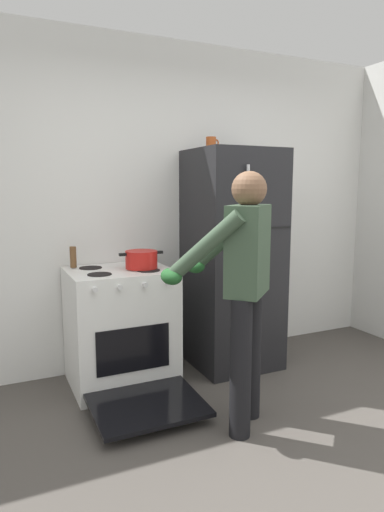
{
  "coord_description": "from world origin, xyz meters",
  "views": [
    {
      "loc": [
        -1.42,
        -1.66,
        1.5
      ],
      "look_at": [
        -0.03,
        1.32,
        1.0
      ],
      "focal_mm": 31.45,
      "sensor_mm": 36.0,
      "label": 1
    }
  ],
  "objects_px": {
    "stove_range": "(121,329)",
    "red_pot": "(141,259)",
    "pepper_mill": "(73,257)",
    "person_cook": "(241,278)",
    "refrigerator": "(232,259)",
    "coffee_mug": "(211,143)"
  },
  "relations": [
    {
      "from": "stove_range",
      "to": "person_cook",
      "type": "bearing_deg",
      "value": -60.78
    },
    {
      "from": "person_cook",
      "to": "pepper_mill",
      "type": "distance_m",
      "value": 1.38
    },
    {
      "from": "pepper_mill",
      "to": "person_cook",
      "type": "bearing_deg",
      "value": -54.32
    },
    {
      "from": "stove_range",
      "to": "person_cook",
      "type": "height_order",
      "value": "person_cook"
    },
    {
      "from": "refrigerator",
      "to": "pepper_mill",
      "type": "relative_size",
      "value": 11.35
    },
    {
      "from": "stove_range",
      "to": "pepper_mill",
      "type": "bearing_deg",
      "value": 144.02
    },
    {
      "from": "refrigerator",
      "to": "stove_range",
      "type": "height_order",
      "value": "refrigerator"
    },
    {
      "from": "person_cook",
      "to": "red_pot",
      "type": "distance_m",
      "value": 0.94
    },
    {
      "from": "person_cook",
      "to": "pepper_mill",
      "type": "bearing_deg",
      "value": 125.68
    },
    {
      "from": "person_cook",
      "to": "coffee_mug",
      "type": "relative_size",
      "value": 14.28
    },
    {
      "from": "refrigerator",
      "to": "red_pot",
      "type": "height_order",
      "value": "refrigerator"
    },
    {
      "from": "stove_range",
      "to": "coffee_mug",
      "type": "relative_size",
      "value": 10.83
    },
    {
      "from": "stove_range",
      "to": "red_pot",
      "type": "relative_size",
      "value": 3.56
    },
    {
      "from": "refrigerator",
      "to": "coffee_mug",
      "type": "height_order",
      "value": "coffee_mug"
    },
    {
      "from": "coffee_mug",
      "to": "pepper_mill",
      "type": "height_order",
      "value": "coffee_mug"
    },
    {
      "from": "red_pot",
      "to": "coffee_mug",
      "type": "height_order",
      "value": "coffee_mug"
    },
    {
      "from": "stove_range",
      "to": "red_pot",
      "type": "distance_m",
      "value": 0.55
    },
    {
      "from": "red_pot",
      "to": "pepper_mill",
      "type": "xyz_separation_m",
      "value": [
        -0.46,
        0.25,
        0.01
      ]
    },
    {
      "from": "coffee_mug",
      "to": "pepper_mill",
      "type": "distance_m",
      "value": 1.41
    },
    {
      "from": "coffee_mug",
      "to": "pepper_mill",
      "type": "bearing_deg",
      "value": 172.22
    },
    {
      "from": "stove_range",
      "to": "red_pot",
      "type": "height_order",
      "value": "red_pot"
    },
    {
      "from": "person_cook",
      "to": "coffee_mug",
      "type": "distance_m",
      "value": 1.36
    }
  ]
}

